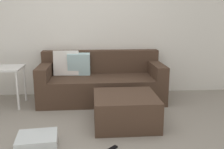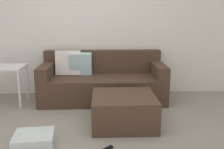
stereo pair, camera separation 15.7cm
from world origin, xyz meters
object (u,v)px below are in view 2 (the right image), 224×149
object	(u,v)px
side_table	(6,72)
storage_bin	(34,140)
ottoman	(124,110)
remote_near_ottoman	(107,149)
couch_sectional	(102,81)

from	to	relation	value
side_table	storage_bin	bearing A→B (deg)	-61.26
ottoman	side_table	distance (m)	2.08
storage_bin	remote_near_ottoman	xyz separation A→B (m)	(0.82, -0.10, -0.06)
couch_sectional	side_table	size ratio (longest dim) A/B	3.27
ottoman	storage_bin	size ratio (longest dim) A/B	1.92
side_table	couch_sectional	bearing A→B (deg)	7.18
ottoman	side_table	bearing A→B (deg)	154.45
couch_sectional	remote_near_ottoman	size ratio (longest dim) A/B	14.39
ottoman	remote_near_ottoman	distance (m)	0.74
storage_bin	side_table	distance (m)	1.72
side_table	remote_near_ottoman	xyz separation A→B (m)	(1.62, -1.56, -0.53)
ottoman	remote_near_ottoman	size ratio (longest dim) A/B	5.74
couch_sectional	storage_bin	xyz separation A→B (m)	(-0.76, -1.65, -0.24)
storage_bin	remote_near_ottoman	distance (m)	0.83
ottoman	storage_bin	bearing A→B (deg)	-151.79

